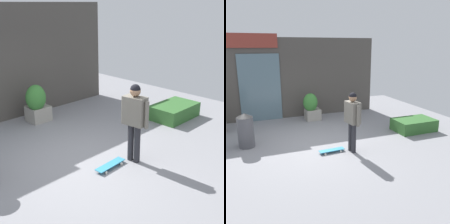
% 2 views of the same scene
% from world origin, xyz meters
% --- Properties ---
extents(ground_plane, '(12.00, 12.00, 0.00)m').
position_xyz_m(ground_plane, '(0.00, 0.00, 0.00)').
color(ground_plane, gray).
extents(skateboarder, '(0.32, 0.64, 1.69)m').
position_xyz_m(skateboarder, '(0.79, -0.79, 1.04)').
color(skateboarder, '#28282D').
rests_on(skateboarder, ground_plane).
extents(skateboard, '(0.74, 0.26, 0.08)m').
position_xyz_m(skateboard, '(0.24, -0.64, 0.06)').
color(skateboard, teal).
rests_on(skateboard, ground_plane).
extents(planter_box_left, '(0.69, 0.65, 1.10)m').
position_xyz_m(planter_box_left, '(0.56, 2.60, 0.56)').
color(planter_box_left, gray).
rests_on(planter_box_left, ground_plane).
extents(hedge_ledge, '(1.40, 0.90, 0.41)m').
position_xyz_m(hedge_ledge, '(3.56, 0.06, 0.21)').
color(hedge_ledge, '#33662D').
rests_on(hedge_ledge, ground_plane).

